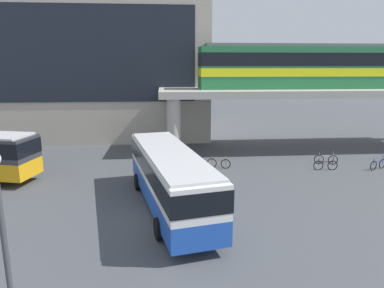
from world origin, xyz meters
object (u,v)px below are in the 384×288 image
at_px(train, 327,66).
at_px(bicycle_black, 325,165).
at_px(bicycle_blue, 378,165).
at_px(pedestrian_waiting_near_stop, 175,150).
at_px(bicycle_brown, 219,163).
at_px(station_building, 61,63).
at_px(bus_main, 170,174).
at_px(bicycle_silver, 326,159).

xyz_separation_m(train, bicycle_black, (-2.75, -6.98, -7.12)).
height_order(bicycle_blue, pedestrian_waiting_near_stop, pedestrian_waiting_near_stop).
bearing_deg(bicycle_blue, bicycle_brown, 173.73).
relative_size(station_building, train, 1.39).
xyz_separation_m(station_building, bicycle_black, (23.12, -16.81, -7.40)).
bearing_deg(bicycle_blue, station_building, 147.97).
xyz_separation_m(bicycle_brown, bicycle_blue, (11.73, -1.29, 0.00)).
relative_size(bicycle_brown, bicycle_black, 0.96).
xyz_separation_m(bicycle_brown, bicycle_black, (7.76, -1.16, 0.00)).
bearing_deg(bus_main, pedestrian_waiting_near_stop, 86.74).
bearing_deg(bicycle_silver, bicycle_brown, -177.21).
height_order(train, bicycle_brown, train).
distance_m(train, bicycle_silver, 9.15).
bearing_deg(bicycle_blue, bus_main, -158.51).
bearing_deg(station_building, bus_main, -63.36).
distance_m(bicycle_silver, pedestrian_waiting_near_stop, 11.95).
height_order(bicycle_brown, bicycle_blue, same).
bearing_deg(pedestrian_waiting_near_stop, bicycle_silver, -9.97).
relative_size(bus_main, pedestrian_waiting_near_stop, 6.30).
bearing_deg(bus_main, bicycle_blue, 21.49).
xyz_separation_m(bus_main, pedestrian_waiting_near_stop, (0.56, 9.88, -1.14)).
bearing_deg(bicycle_blue, pedestrian_waiting_near_stop, 165.84).
xyz_separation_m(bicycle_brown, bicycle_silver, (8.53, 0.42, 0.00)).
distance_m(train, pedestrian_waiting_near_stop, 15.61).
bearing_deg(pedestrian_waiting_near_stop, bus_main, -93.26).
relative_size(bicycle_black, bicycle_silver, 1.02).
xyz_separation_m(station_building, bicycle_brown, (15.36, -15.66, -7.40)).
distance_m(station_building, pedestrian_waiting_near_stop, 19.19).
xyz_separation_m(train, bicycle_silver, (-1.98, -5.41, -7.12)).
xyz_separation_m(station_building, bus_main, (11.57, -23.06, -5.77)).
height_order(station_building, bus_main, station_building).
bearing_deg(train, bus_main, -137.25).
bearing_deg(bicycle_brown, train, 28.99).
height_order(bicycle_silver, bicycle_blue, same).
relative_size(train, bicycle_silver, 13.03).
bearing_deg(bicycle_brown, station_building, 134.45).
relative_size(bus_main, bicycle_brown, 6.57).
bearing_deg(train, pedestrian_waiting_near_stop, -166.34).
distance_m(bicycle_black, bicycle_silver, 1.75).
bearing_deg(bicycle_blue, bicycle_silver, 151.90).
bearing_deg(bus_main, train, 42.75).
bearing_deg(bicycle_black, train, 68.51).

